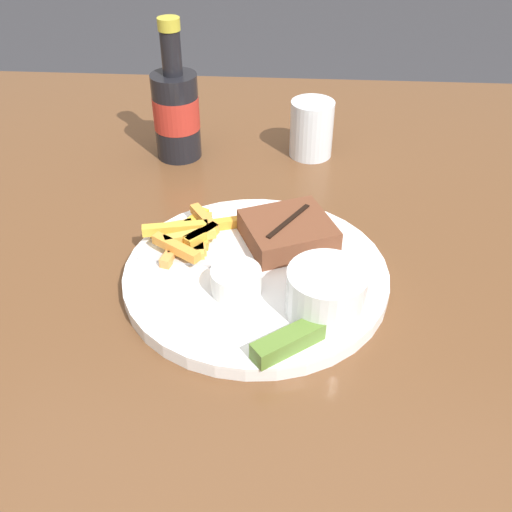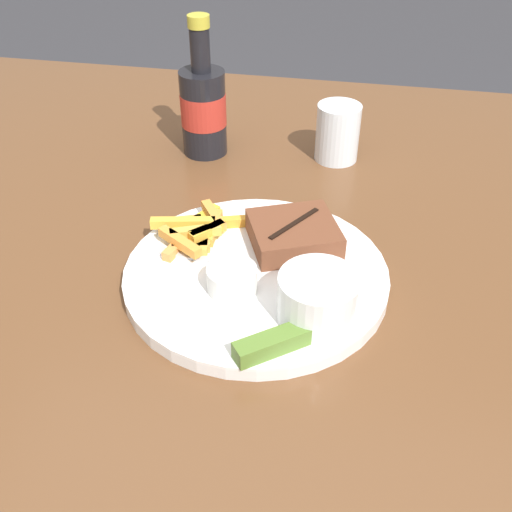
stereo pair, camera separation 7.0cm
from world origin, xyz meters
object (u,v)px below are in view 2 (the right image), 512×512
at_px(coleslaw_cup, 318,296).
at_px(dipping_sauce_cup, 232,278).
at_px(dinner_plate, 256,275).
at_px(fork_utensil, 190,256).
at_px(steak_portion, 294,234).
at_px(pickle_spear, 272,343).
at_px(drinking_glass, 338,133).
at_px(beer_bottle, 203,107).

distance_m(coleslaw_cup, dipping_sauce_cup, 0.10).
xyz_separation_m(dinner_plate, fork_utensil, (-0.08, 0.01, 0.01)).
relative_size(steak_portion, coleslaw_cup, 1.54).
xyz_separation_m(pickle_spear, fork_utensil, (-0.12, 0.13, -0.01)).
relative_size(fork_utensil, drinking_glass, 1.49).
bearing_deg(fork_utensil, drinking_glass, 70.55).
distance_m(fork_utensil, drinking_glass, 0.36).
bearing_deg(beer_bottle, steak_portion, -54.35).
bearing_deg(fork_utensil, beer_bottle, 107.08).
bearing_deg(fork_utensil, dinner_plate, 0.00).
xyz_separation_m(coleslaw_cup, dipping_sauce_cup, (-0.10, 0.03, -0.01)).
bearing_deg(pickle_spear, coleslaw_cup, 56.81).
distance_m(dinner_plate, steak_portion, 0.07).
bearing_deg(coleslaw_cup, drinking_glass, 91.86).
distance_m(dinner_plate, pickle_spear, 0.13).
relative_size(pickle_spear, beer_bottle, 0.36).
height_order(steak_portion, pickle_spear, steak_portion).
bearing_deg(coleslaw_cup, beer_bottle, 120.63).
relative_size(steak_portion, beer_bottle, 0.61).
relative_size(fork_utensil, beer_bottle, 0.62).
height_order(steak_portion, drinking_glass, drinking_glass).
bearing_deg(coleslaw_cup, fork_utensil, 155.13).
relative_size(dinner_plate, pickle_spear, 4.04).
relative_size(pickle_spear, fork_utensil, 0.58).
xyz_separation_m(steak_portion, fork_utensil, (-0.12, -0.05, -0.01)).
bearing_deg(dipping_sauce_cup, steak_portion, 60.84).
relative_size(coleslaw_cup, pickle_spear, 1.11).
bearing_deg(dipping_sauce_cup, pickle_spear, -54.41).
height_order(dipping_sauce_cup, fork_utensil, dipping_sauce_cup).
bearing_deg(drinking_glass, dipping_sauce_cup, -103.11).
height_order(dipping_sauce_cup, pickle_spear, dipping_sauce_cup).
height_order(steak_portion, beer_bottle, beer_bottle).
bearing_deg(drinking_glass, steak_portion, -96.44).
relative_size(pickle_spear, drinking_glass, 0.87).
distance_m(dipping_sauce_cup, fork_utensil, 0.08).
xyz_separation_m(fork_utensil, drinking_glass, (0.15, 0.32, 0.03)).
bearing_deg(pickle_spear, beer_bottle, 113.09).
relative_size(steak_portion, dipping_sauce_cup, 2.31).
xyz_separation_m(steak_portion, beer_bottle, (-0.18, 0.25, 0.04)).
xyz_separation_m(steak_portion, coleslaw_cup, (0.04, -0.13, 0.01)).
distance_m(dinner_plate, dipping_sauce_cup, 0.05).
bearing_deg(beer_bottle, dipping_sauce_cup, -70.38).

